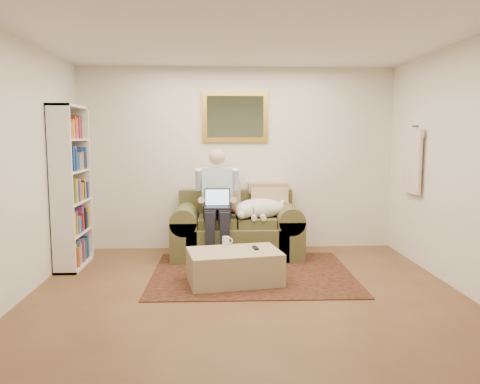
{
  "coord_description": "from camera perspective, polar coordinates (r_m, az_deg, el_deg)",
  "views": [
    {
      "loc": [
        -0.29,
        -4.24,
        1.63
      ],
      "look_at": [
        -0.02,
        1.41,
        0.95
      ],
      "focal_mm": 35.0,
      "sensor_mm": 36.0,
      "label": 1
    }
  ],
  "objects": [
    {
      "name": "tv_remote",
      "position": [
        5.31,
        1.89,
        -6.82
      ],
      "size": [
        0.07,
        0.16,
        0.02
      ],
      "primitive_type": "cube",
      "rotation": [
        0.0,
        0.0,
        0.15
      ],
      "color": "black",
      "rests_on": "ottoman"
    },
    {
      "name": "wall_mirror",
      "position": [
        6.72,
        -0.59,
        9.16
      ],
      "size": [
        0.94,
        0.04,
        0.72
      ],
      "color": "gold",
      "rests_on": "room_shell"
    },
    {
      "name": "laptop",
      "position": [
        6.1,
        -2.78,
        -1.29
      ],
      "size": [
        0.34,
        0.27,
        0.24
      ],
      "color": "black",
      "rests_on": "seated_man"
    },
    {
      "name": "room_shell",
      "position": [
        4.61,
        0.84,
        2.77
      ],
      "size": [
        4.51,
        5.0,
        2.61
      ],
      "color": "brown",
      "rests_on": "ground"
    },
    {
      "name": "hanging_shirt",
      "position": [
        6.35,
        20.28,
        3.91
      ],
      "size": [
        0.06,
        0.52,
        0.9
      ],
      "primitive_type": null,
      "color": "beige",
      "rests_on": "room_shell"
    },
    {
      "name": "seated_man",
      "position": [
        6.17,
        -2.78,
        -1.53
      ],
      "size": [
        0.57,
        0.82,
        1.46
      ],
      "primitive_type": null,
      "color": "#8CC4D8",
      "rests_on": "sofa"
    },
    {
      "name": "sleeping_dog",
      "position": [
        6.27,
        2.46,
        -2.0
      ],
      "size": [
        0.72,
        0.45,
        0.27
      ],
      "primitive_type": null,
      "color": "white",
      "rests_on": "sofa"
    },
    {
      "name": "bookshelf",
      "position": [
        6.14,
        -19.9,
        0.56
      ],
      "size": [
        0.28,
        0.8,
        2.0
      ],
      "primitive_type": null,
      "color": "white",
      "rests_on": "room_shell"
    },
    {
      "name": "sofa",
      "position": [
        6.41,
        -0.42,
        -5.13
      ],
      "size": [
        1.74,
        0.88,
        1.04
      ],
      "color": "brown",
      "rests_on": "room_shell"
    },
    {
      "name": "coffee_mug",
      "position": [
        5.48,
        -1.74,
        -5.97
      ],
      "size": [
        0.08,
        0.08,
        0.1
      ],
      "primitive_type": "cylinder",
      "color": "white",
      "rests_on": "ottoman"
    },
    {
      "name": "ottoman",
      "position": [
        5.27,
        -0.71,
        -9.09
      ],
      "size": [
        1.1,
        0.81,
        0.36
      ],
      "primitive_type": "cube",
      "rotation": [
        0.0,
        0.0,
        0.18
      ],
      "color": "#CBB987",
      "rests_on": "room_shell"
    },
    {
      "name": "rug",
      "position": [
        5.65,
        1.48,
        -9.87
      ],
      "size": [
        2.38,
        1.91,
        0.01
      ],
      "primitive_type": "cube",
      "rotation": [
        0.0,
        0.0,
        -0.01
      ],
      "color": "black",
      "rests_on": "room_shell"
    }
  ]
}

